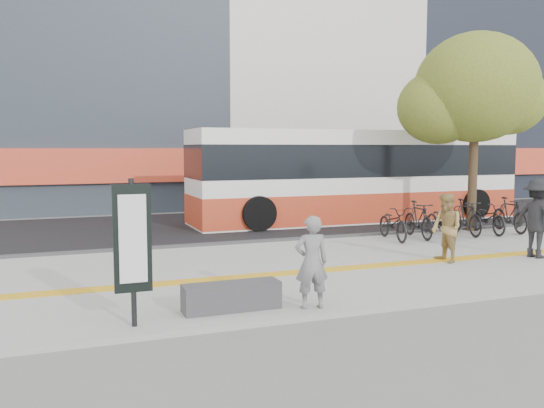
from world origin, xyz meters
name	(u,v)px	position (x,y,z in m)	size (l,w,h in m)	color
ground	(339,285)	(0.00, 0.00, 0.00)	(120.00, 120.00, 0.00)	slate
sidewalk	(308,268)	(0.00, 1.50, 0.04)	(40.00, 7.00, 0.08)	gray
tactile_strip	(317,271)	(0.00, 1.00, 0.09)	(40.00, 0.45, 0.01)	yellow
street	(218,226)	(0.00, 9.00, 0.03)	(40.00, 8.00, 0.06)	black
curb	(256,243)	(0.00, 5.00, 0.07)	(40.00, 0.25, 0.14)	#363639
bench	(232,296)	(-2.60, -1.20, 0.30)	(1.60, 0.45, 0.45)	#363639
signboard	(132,241)	(-4.20, -1.51, 1.37)	(0.55, 0.10, 2.20)	black
street_tree	(472,91)	(7.18, 4.82, 4.51)	(4.40, 3.80, 6.31)	#332517
bus	(357,178)	(5.18, 8.50, 1.60)	(12.32, 2.92, 3.28)	white
bicycle_row	(453,219)	(5.93, 4.00, 0.59)	(5.13, 1.95, 1.09)	black
seated_woman	(311,262)	(-1.34, -1.57, 0.85)	(0.56, 0.37, 1.54)	black
pedestrian_tan	(446,228)	(3.19, 0.80, 0.88)	(0.78, 0.61, 1.60)	#A2834A
pedestrian_dark	(538,218)	(5.61, 0.49, 1.04)	(1.23, 0.71, 1.91)	black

